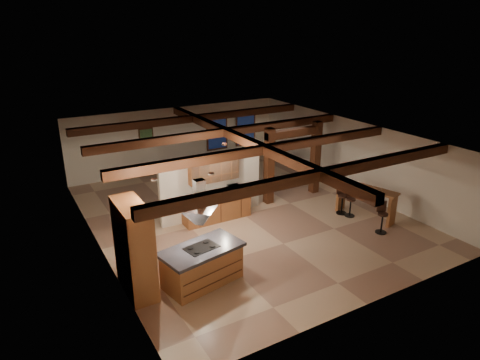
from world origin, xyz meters
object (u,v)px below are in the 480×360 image
object	(u,v)px
sofa	(230,158)
dining_table	(216,177)
kitchen_island	(202,265)
bar_counter	(366,197)

from	to	relation	value
sofa	dining_table	bearing A→B (deg)	69.86
kitchen_island	sofa	xyz separation A→B (m)	(5.48, 8.47, -0.23)
kitchen_island	sofa	world-z (taller)	kitchen_island
kitchen_island	bar_counter	bearing A→B (deg)	7.05
dining_table	bar_counter	distance (m)	6.40
bar_counter	kitchen_island	bearing A→B (deg)	-172.95
dining_table	sofa	distance (m)	2.71
kitchen_island	bar_counter	xyz separation A→B (m)	(6.69, 0.83, 0.23)
dining_table	sofa	world-z (taller)	dining_table
bar_counter	sofa	bearing A→B (deg)	98.98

